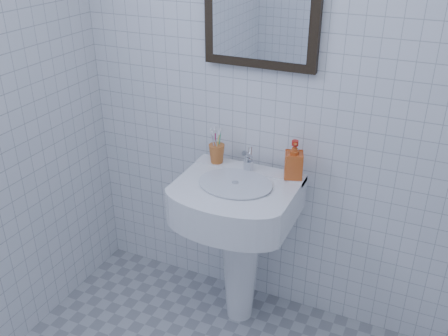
% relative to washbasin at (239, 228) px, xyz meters
% --- Properties ---
extents(wall_back, '(2.20, 0.02, 2.50)m').
position_rel_washbasin_xyz_m(wall_back, '(0.21, 0.22, 0.71)').
color(wall_back, white).
rests_on(wall_back, ground).
extents(washbasin, '(0.52, 0.38, 0.80)m').
position_rel_washbasin_xyz_m(washbasin, '(0.00, 0.00, 0.00)').
color(washbasin, white).
rests_on(washbasin, ground).
extents(faucet, '(0.05, 0.10, 0.12)m').
position_rel_washbasin_xyz_m(faucet, '(0.00, 0.09, 0.30)').
color(faucet, silver).
rests_on(faucet, washbasin).
extents(toothbrush_cup, '(0.09, 0.09, 0.09)m').
position_rel_washbasin_xyz_m(toothbrush_cup, '(-0.16, 0.11, 0.30)').
color(toothbrush_cup, '#C06429').
rests_on(toothbrush_cup, washbasin).
extents(soap_dispenser, '(0.10, 0.10, 0.17)m').
position_rel_washbasin_xyz_m(soap_dispenser, '(0.21, 0.11, 0.34)').
color(soap_dispenser, red).
rests_on(soap_dispenser, washbasin).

